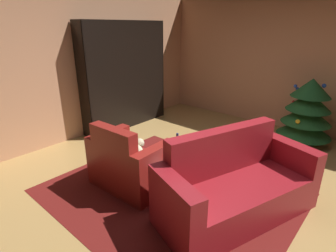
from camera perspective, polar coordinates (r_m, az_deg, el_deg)
name	(u,v)px	position (r m, az deg, el deg)	size (l,w,h in m)	color
ground_plane	(200,180)	(3.83, 6.93, -11.42)	(6.89, 6.89, 0.00)	#AC854A
wall_back	(287,63)	(5.93, 24.03, 12.28)	(5.47, 0.06, 2.67)	tan
wall_left	(82,66)	(5.29, -17.85, 12.22)	(0.06, 5.86, 2.67)	tan
area_rug	(170,192)	(3.56, 0.47, -13.98)	(2.94, 2.46, 0.01)	#5F1513
bookshelf_unit	(129,75)	(5.65, -8.35, 10.75)	(0.34, 1.97, 2.12)	black
armchair_red	(129,165)	(3.57, -8.34, -8.18)	(1.02, 0.71, 0.90)	maroon
couch_red	(235,188)	(3.16, 14.14, -12.67)	(1.32, 1.98, 0.95)	maroon
coffee_table	(175,162)	(3.40, 1.54, -7.80)	(0.70, 0.70, 0.44)	black
book_stack_on_table	(172,157)	(3.35, 0.83, -6.74)	(0.21, 0.18, 0.07)	gray
bottle_on_table	(177,145)	(3.51, 1.98, -4.13)	(0.08, 0.08, 0.28)	navy
decorated_tree	(307,111)	(5.35, 27.64, 2.79)	(0.93, 0.93, 1.18)	brown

